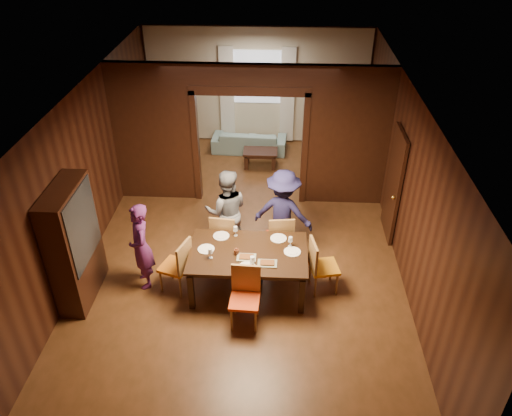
# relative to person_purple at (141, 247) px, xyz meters

# --- Properties ---
(floor) EXTENTS (9.00, 9.00, 0.00)m
(floor) POSITION_rel_person_purple_xyz_m (1.59, 1.20, -0.77)
(floor) COLOR #4A2D14
(floor) RESTS_ON ground
(ceiling) EXTENTS (5.50, 9.00, 0.02)m
(ceiling) POSITION_rel_person_purple_xyz_m (1.59, 1.20, 2.13)
(ceiling) COLOR silver
(ceiling) RESTS_ON room_walls
(room_walls) EXTENTS (5.52, 9.01, 2.90)m
(room_walls) POSITION_rel_person_purple_xyz_m (1.59, 3.08, 0.74)
(room_walls) COLOR black
(room_walls) RESTS_ON floor
(person_purple) EXTENTS (0.55, 0.66, 1.53)m
(person_purple) POSITION_rel_person_purple_xyz_m (0.00, 0.00, 0.00)
(person_purple) COLOR #5B205D
(person_purple) RESTS_ON floor
(person_grey) EXTENTS (0.84, 0.69, 1.61)m
(person_grey) POSITION_rel_person_purple_xyz_m (1.28, 1.04, 0.04)
(person_grey) COLOR slate
(person_grey) RESTS_ON floor
(person_navy) EXTENTS (1.18, 0.86, 1.64)m
(person_navy) POSITION_rel_person_purple_xyz_m (2.28, 1.03, 0.05)
(person_navy) COLOR #1D1A43
(person_navy) RESTS_ON floor
(sofa) EXTENTS (1.86, 0.81, 0.53)m
(sofa) POSITION_rel_person_purple_xyz_m (1.42, 5.05, -0.50)
(sofa) COLOR #7CA0A2
(sofa) RESTS_ON floor
(serving_bowl) EXTENTS (0.36, 0.36, 0.09)m
(serving_bowl) POSITION_rel_person_purple_xyz_m (1.79, 0.06, 0.04)
(serving_bowl) COLOR black
(serving_bowl) RESTS_ON dining_table
(dining_table) EXTENTS (1.88, 1.17, 0.76)m
(dining_table) POSITION_rel_person_purple_xyz_m (1.73, -0.04, -0.39)
(dining_table) COLOR black
(dining_table) RESTS_ON floor
(coffee_table) EXTENTS (0.80, 0.50, 0.40)m
(coffee_table) POSITION_rel_person_purple_xyz_m (1.73, 4.25, -0.57)
(coffee_table) COLOR black
(coffee_table) RESTS_ON floor
(chair_left) EXTENTS (0.56, 0.56, 0.97)m
(chair_left) POSITION_rel_person_purple_xyz_m (0.54, -0.09, -0.28)
(chair_left) COLOR #CB6613
(chair_left) RESTS_ON floor
(chair_right) EXTENTS (0.52, 0.52, 0.97)m
(chair_right) POSITION_rel_person_purple_xyz_m (2.96, 0.02, -0.28)
(chair_right) COLOR orange
(chair_right) RESTS_ON floor
(chair_far_l) EXTENTS (0.48, 0.48, 0.97)m
(chair_far_l) POSITION_rel_person_purple_xyz_m (1.27, 0.76, -0.28)
(chair_far_l) COLOR red
(chair_far_l) RESTS_ON floor
(chair_far_r) EXTENTS (0.49, 0.49, 0.97)m
(chair_far_r) POSITION_rel_person_purple_xyz_m (2.23, 0.78, -0.28)
(chair_far_r) COLOR red
(chair_far_r) RESTS_ON floor
(chair_near) EXTENTS (0.46, 0.46, 0.97)m
(chair_near) POSITION_rel_person_purple_xyz_m (1.73, -0.82, -0.28)
(chair_near) COLOR #DF4115
(chair_near) RESTS_ON floor
(hutch) EXTENTS (0.40, 1.20, 2.00)m
(hutch) POSITION_rel_person_purple_xyz_m (-0.94, -0.30, 0.23)
(hutch) COLOR black
(hutch) RESTS_ON floor
(door_right) EXTENTS (0.06, 0.90, 2.10)m
(door_right) POSITION_rel_person_purple_xyz_m (4.29, 1.70, 0.28)
(door_right) COLOR black
(door_right) RESTS_ON floor
(window_far) EXTENTS (1.20, 0.03, 1.30)m
(window_far) POSITION_rel_person_purple_xyz_m (1.59, 5.64, 0.93)
(window_far) COLOR silver
(window_far) RESTS_ON back_wall
(curtain_left) EXTENTS (0.35, 0.06, 2.40)m
(curtain_left) POSITION_rel_person_purple_xyz_m (0.84, 5.60, 0.48)
(curtain_left) COLOR white
(curtain_left) RESTS_ON back_wall
(curtain_right) EXTENTS (0.35, 0.06, 2.40)m
(curtain_right) POSITION_rel_person_purple_xyz_m (2.34, 5.60, 0.48)
(curtain_right) COLOR white
(curtain_right) RESTS_ON back_wall
(plate_left) EXTENTS (0.27, 0.27, 0.01)m
(plate_left) POSITION_rel_person_purple_xyz_m (1.06, -0.01, 0.00)
(plate_left) COLOR white
(plate_left) RESTS_ON dining_table
(plate_far_l) EXTENTS (0.27, 0.27, 0.01)m
(plate_far_l) POSITION_rel_person_purple_xyz_m (1.26, 0.35, 0.00)
(plate_far_l) COLOR silver
(plate_far_l) RESTS_ON dining_table
(plate_far_r) EXTENTS (0.27, 0.27, 0.01)m
(plate_far_r) POSITION_rel_person_purple_xyz_m (2.21, 0.34, 0.00)
(plate_far_r) COLOR white
(plate_far_r) RESTS_ON dining_table
(plate_right) EXTENTS (0.27, 0.27, 0.01)m
(plate_right) POSITION_rel_person_purple_xyz_m (2.43, -0.00, 0.00)
(plate_right) COLOR white
(plate_right) RESTS_ON dining_table
(plate_near) EXTENTS (0.27, 0.27, 0.01)m
(plate_near) POSITION_rel_person_purple_xyz_m (1.74, -0.42, 0.00)
(plate_near) COLOR silver
(plate_near) RESTS_ON dining_table
(platter_a) EXTENTS (0.30, 0.20, 0.04)m
(platter_a) POSITION_rel_person_purple_xyz_m (1.71, -0.19, 0.01)
(platter_a) COLOR gray
(platter_a) RESTS_ON dining_table
(platter_b) EXTENTS (0.30, 0.20, 0.04)m
(platter_b) POSITION_rel_person_purple_xyz_m (2.05, -0.32, 0.01)
(platter_b) COLOR gray
(platter_b) RESTS_ON dining_table
(wineglass_left) EXTENTS (0.08, 0.08, 0.18)m
(wineglass_left) POSITION_rel_person_purple_xyz_m (1.16, -0.22, 0.08)
(wineglass_left) COLOR silver
(wineglass_left) RESTS_ON dining_table
(wineglass_far) EXTENTS (0.08, 0.08, 0.18)m
(wineglass_far) POSITION_rel_person_purple_xyz_m (1.50, 0.39, 0.08)
(wineglass_far) COLOR white
(wineglass_far) RESTS_ON dining_table
(wineglass_right) EXTENTS (0.08, 0.08, 0.18)m
(wineglass_right) POSITION_rel_person_purple_xyz_m (2.40, 0.15, 0.08)
(wineglass_right) COLOR white
(wineglass_right) RESTS_ON dining_table
(tumbler) EXTENTS (0.07, 0.07, 0.14)m
(tumbler) POSITION_rel_person_purple_xyz_m (1.82, -0.33, 0.06)
(tumbler) COLOR white
(tumbler) RESTS_ON dining_table
(condiment_jar) EXTENTS (0.08, 0.08, 0.11)m
(condiment_jar) POSITION_rel_person_purple_xyz_m (1.55, -0.10, 0.05)
(condiment_jar) COLOR #502312
(condiment_jar) RESTS_ON dining_table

